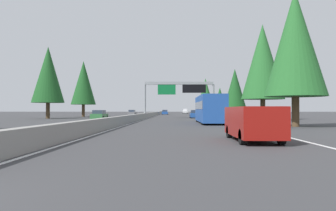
{
  "coord_description": "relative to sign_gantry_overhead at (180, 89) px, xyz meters",
  "views": [
    {
      "loc": [
        -4.74,
        -5.23,
        1.55
      ],
      "look_at": [
        50.46,
        -3.91,
        2.26
      ],
      "focal_mm": 33.61,
      "sensor_mm": 36.0,
      "label": 1
    }
  ],
  "objects": [
    {
      "name": "conifer_left_near",
      "position": [
        -2.9,
        22.81,
        2.35
      ],
      "size": [
        5.47,
        5.47,
        12.44
      ],
      "color": "#4C3823",
      "rests_on": "ground"
    },
    {
      "name": "minivan_near_center",
      "position": [
        -40.88,
        -3.0,
        -4.27
      ],
      "size": [
        5.0,
        1.95,
        1.69
      ],
      "color": "maroon",
      "rests_on": "ground"
    },
    {
      "name": "shoulder_stripe_right",
      "position": [
        18.23,
        -5.49,
        -5.21
      ],
      "size": [
        160.0,
        0.16,
        0.01
      ],
      "primitive_type": "cube",
      "color": "silver",
      "rests_on": "ground"
    },
    {
      "name": "conifer_right_distant",
      "position": [
        62.0,
        -10.49,
        2.89
      ],
      "size": [
        5.87,
        5.87,
        13.34
      ],
      "color": "#4C3823",
      "rests_on": "ground"
    },
    {
      "name": "ground_plane",
      "position": [
        8.23,
        6.03,
        -5.22
      ],
      "size": [
        320.0,
        320.0,
        0.0
      ],
      "primitive_type": "plane",
      "color": "#38383A"
    },
    {
      "name": "conifer_left_mid",
      "position": [
        10.9,
        20.74,
        2.1
      ],
      "size": [
        5.3,
        5.3,
        12.05
      ],
      "color": "#4C3823",
      "rests_on": "ground"
    },
    {
      "name": "conifer_right_near",
      "position": [
        -11.27,
        -11.69,
        3.18
      ],
      "size": [
        6.08,
        6.08,
        13.81
      ],
      "color": "#4C3823",
      "rests_on": "ground"
    },
    {
      "name": "shoulder_stripe_median",
      "position": [
        18.23,
        5.78,
        -5.21
      ],
      "size": [
        160.0,
        0.16,
        0.01
      ],
      "primitive_type": "cube",
      "color": "silver",
      "rests_on": "ground"
    },
    {
      "name": "oncoming_far",
      "position": [
        -8.56,
        12.49,
        -4.54
      ],
      "size": [
        4.4,
        1.8,
        1.47
      ],
      "rotation": [
        0.0,
        0.0,
        3.14
      ],
      "color": "#2D6B38",
      "rests_on": "ground"
    },
    {
      "name": "sedan_far_left",
      "position": [
        1.18,
        -2.76,
        -4.54
      ],
      "size": [
        4.4,
        1.8,
        1.47
      ],
      "color": "#1E4793",
      "rests_on": "ground"
    },
    {
      "name": "conifer_right_mid",
      "position": [
        -3.53,
        -9.17,
        -0.12
      ],
      "size": [
        3.7,
        3.7,
        8.4
      ],
      "color": "#4C3823",
      "rests_on": "ground"
    },
    {
      "name": "conifer_right_far",
      "position": [
        37.44,
        -12.42,
        -0.27
      ],
      "size": [
        3.59,
        3.59,
        8.16
      ],
      "color": "#4C3823",
      "rests_on": "ground"
    },
    {
      "name": "sign_gantry_overhead",
      "position": [
        0.0,
        0.0,
        0.0
      ],
      "size": [
        0.5,
        12.68,
        6.56
      ],
      "color": "gray",
      "rests_on": "ground"
    },
    {
      "name": "median_barrier",
      "position": [
        28.23,
        6.33,
        -4.77
      ],
      "size": [
        180.0,
        0.56,
        0.9
      ],
      "primitive_type": "cube",
      "color": "gray",
      "rests_on": "ground"
    },
    {
      "name": "bus_mid_center",
      "position": [
        -20.39,
        -3.08,
        -3.5
      ],
      "size": [
        11.5,
        2.55,
        3.1
      ],
      "color": "#1E4793",
      "rests_on": "ground"
    },
    {
      "name": "conifer_right_foreground",
      "position": [
        -27.82,
        -10.05,
        2.35
      ],
      "size": [
        5.48,
        5.48,
        12.45
      ],
      "color": "#4C3823",
      "rests_on": "ground"
    },
    {
      "name": "pickup_distant_a",
      "position": [
        71.84,
        -3.05,
        -4.3
      ],
      "size": [
        5.6,
        2.0,
        1.86
      ],
      "color": "silver",
      "rests_on": "ground"
    },
    {
      "name": "oncoming_near",
      "position": [
        26.68,
        12.36,
        -4.54
      ],
      "size": [
        4.4,
        1.8,
        1.47
      ],
      "rotation": [
        0.0,
        0.0,
        3.14
      ],
      "color": "slate",
      "rests_on": "ground"
    },
    {
      "name": "sedan_far_right",
      "position": [
        40.36,
        4.07,
        -4.54
      ],
      "size": [
        4.4,
        1.8,
        1.47
      ],
      "color": "#1E4793",
      "rests_on": "ground"
    }
  ]
}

